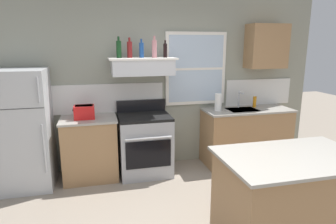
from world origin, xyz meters
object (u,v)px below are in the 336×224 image
at_px(bottle_dark_green_wine, 119,49).
at_px(bottle_red_label_wine, 130,49).
at_px(refrigerator, 23,130).
at_px(bottle_blue_liqueur, 141,50).
at_px(toaster, 84,112).
at_px(bottle_rose_pink, 154,49).
at_px(bottle_balsamic_dark, 165,50).
at_px(dish_soap_bottle, 255,102).
at_px(paper_towel_roll, 218,102).
at_px(stove_range, 145,144).
at_px(kitchen_island, 290,199).

relative_size(bottle_dark_green_wine, bottle_red_label_wine, 1.04).
bearing_deg(refrigerator, bottle_blue_liqueur, 4.66).
height_order(toaster, bottle_rose_pink, bottle_rose_pink).
bearing_deg(bottle_dark_green_wine, bottle_balsamic_dark, -1.44).
relative_size(bottle_blue_liqueur, dish_soap_bottle, 1.47).
xyz_separation_m(refrigerator, bottle_blue_liqueur, (1.65, 0.13, 1.05)).
bearing_deg(bottle_blue_liqueur, paper_towel_roll, -3.55).
height_order(bottle_dark_green_wine, bottle_blue_liqueur, bottle_dark_green_wine).
height_order(stove_range, bottle_balsamic_dark, bottle_balsamic_dark).
xyz_separation_m(bottle_balsamic_dark, dish_soap_bottle, (1.54, 0.07, -0.85)).
xyz_separation_m(toaster, bottle_red_label_wine, (0.68, 0.11, 0.86)).
bearing_deg(kitchen_island, bottle_red_label_wine, 122.15).
bearing_deg(dish_soap_bottle, bottle_dark_green_wine, -178.65).
distance_m(bottle_rose_pink, kitchen_island, 2.61).
distance_m(bottle_red_label_wine, paper_towel_roll, 1.59).
bearing_deg(bottle_red_label_wine, paper_towel_roll, -3.72).
xyz_separation_m(refrigerator, kitchen_island, (2.77, -1.91, -0.35)).
bearing_deg(stove_range, toaster, 179.20).
relative_size(bottle_red_label_wine, dish_soap_bottle, 1.58).
bearing_deg(refrigerator, kitchen_island, -34.56).
xyz_separation_m(toaster, bottle_blue_liqueur, (0.84, 0.10, 0.85)).
bearing_deg(paper_towel_roll, bottle_dark_green_wine, 178.19).
relative_size(bottle_dark_green_wine, bottle_balsamic_dark, 1.19).
height_order(paper_towel_roll, kitchen_island, paper_towel_roll).
bearing_deg(bottle_dark_green_wine, dish_soap_bottle, 1.35).
relative_size(bottle_blue_liqueur, kitchen_island, 0.19).
height_order(bottle_rose_pink, paper_towel_roll, bottle_rose_pink).
height_order(stove_range, kitchen_island, stove_range).
xyz_separation_m(stove_range, bottle_red_label_wine, (-0.17, 0.13, 1.40)).
xyz_separation_m(stove_range, paper_towel_roll, (1.19, 0.04, 0.58)).
bearing_deg(dish_soap_bottle, stove_range, -175.82).
relative_size(stove_range, paper_towel_roll, 4.04).
height_order(bottle_red_label_wine, bottle_rose_pink, bottle_rose_pink).
bearing_deg(toaster, kitchen_island, -44.62).
bearing_deg(stove_range, refrigerator, -179.20).
distance_m(toaster, stove_range, 1.01).
bearing_deg(bottle_blue_liqueur, refrigerator, -175.34).
height_order(refrigerator, bottle_red_label_wine, bottle_red_label_wine).
distance_m(stove_range, bottle_blue_liqueur, 1.40).
bearing_deg(bottle_rose_pink, stove_range, -166.21).
relative_size(bottle_red_label_wine, bottle_balsamic_dark, 1.14).
xyz_separation_m(bottle_rose_pink, paper_towel_roll, (1.01, -0.00, -0.83)).
distance_m(stove_range, bottle_balsamic_dark, 1.43).
bearing_deg(toaster, paper_towel_roll, 0.72).
bearing_deg(dish_soap_bottle, toaster, -177.37).
distance_m(bottle_balsamic_dark, dish_soap_bottle, 1.76).
bearing_deg(dish_soap_bottle, bottle_balsamic_dark, -177.44).
bearing_deg(bottle_dark_green_wine, paper_towel_roll, -1.81).
height_order(bottle_blue_liqueur, dish_soap_bottle, bottle_blue_liqueur).
distance_m(bottle_red_label_wine, bottle_rose_pink, 0.35).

